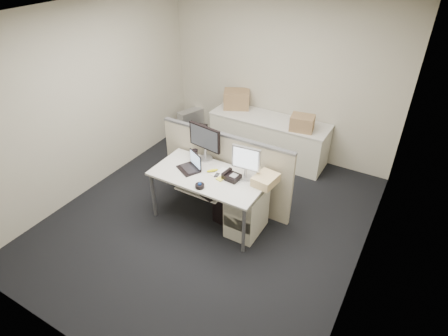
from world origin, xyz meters
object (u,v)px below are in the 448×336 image
Objects in this scene: monitor_main at (205,143)px; laptop at (188,162)px; desk at (209,179)px; desk_phone at (232,177)px.

laptop is (-0.05, -0.34, -0.14)m from monitor_main.
desk is 0.35m from laptop.
desk is at bearing -43.33° from monitor_main.
desk is 0.33m from desk_phone.
monitor_main is 0.64m from desk_phone.
laptop is (-0.30, -0.02, 0.18)m from desk.
desk_phone is at bearing -14.90° from monitor_main.
desk_phone is (0.55, -0.24, -0.22)m from monitor_main.
monitor_main is at bearing 109.79° from laptop.
desk_phone is (0.60, 0.10, -0.08)m from laptop.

